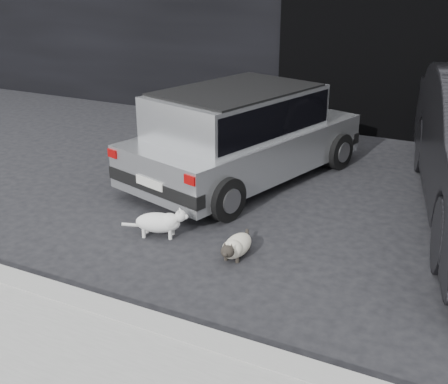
% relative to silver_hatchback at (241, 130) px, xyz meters
% --- Properties ---
extents(ground, '(80.00, 80.00, 0.00)m').
position_rel_silver_hatchback_xyz_m(ground, '(0.38, -0.98, -0.71)').
color(ground, black).
rests_on(ground, ground).
extents(garage_opening, '(4.00, 0.10, 2.60)m').
position_rel_silver_hatchback_xyz_m(garage_opening, '(1.38, 3.01, 0.59)').
color(garage_opening, black).
rests_on(garage_opening, ground).
extents(curb, '(18.00, 0.25, 0.12)m').
position_rel_silver_hatchback_xyz_m(curb, '(1.38, -3.58, -0.65)').
color(curb, '#979791').
rests_on(curb, ground).
extents(silver_hatchback, '(2.49, 3.82, 1.30)m').
position_rel_silver_hatchback_xyz_m(silver_hatchback, '(0.00, 0.00, 0.00)').
color(silver_hatchback, silver).
rests_on(silver_hatchback, ground).
extents(cat_siamese, '(0.28, 0.75, 0.26)m').
position_rel_silver_hatchback_xyz_m(cat_siamese, '(0.92, -2.10, -0.59)').
color(cat_siamese, beige).
rests_on(cat_siamese, ground).
extents(cat_white, '(0.71, 0.40, 0.35)m').
position_rel_silver_hatchback_xyz_m(cat_white, '(-0.03, -2.04, -0.54)').
color(cat_white, silver).
rests_on(cat_white, ground).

